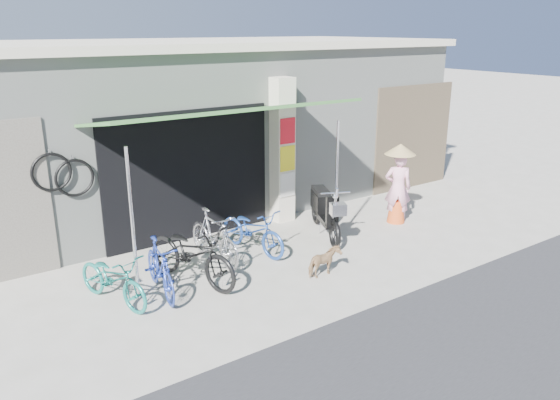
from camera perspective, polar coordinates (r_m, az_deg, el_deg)
ground at (r=9.46m, az=4.50°, el=-7.08°), size 80.00×80.00×0.00m
bicycle_shop at (r=13.10m, az=-9.69°, el=8.10°), size 12.30×5.30×3.66m
shop_pillar at (r=11.33m, az=0.16°, el=5.15°), size 0.42×0.44×3.00m
awning at (r=9.54m, az=-5.70°, el=8.90°), size 4.60×1.88×2.72m
neighbour_right at (r=14.21m, az=13.73°, el=6.40°), size 2.60×0.06×2.60m
bike_teal at (r=8.51m, az=-17.06°, el=-7.84°), size 0.97×1.62×0.80m
bike_blue at (r=8.58m, az=-12.43°, el=-6.96°), size 0.60×1.49×0.87m
bike_black at (r=8.86m, az=-9.18°, el=-5.51°), size 1.19×2.01×1.00m
bike_silver at (r=9.57m, az=-6.92°, el=-3.82°), size 0.51×1.58×0.94m
bike_navy at (r=9.95m, az=-2.88°, el=-3.16°), size 0.86×1.67×0.84m
street_dog at (r=9.07m, az=4.66°, el=-6.49°), size 0.61×0.32×0.50m
moped at (r=10.77m, az=4.69°, el=-1.12°), size 0.96×1.82×1.09m
nun at (r=11.59m, az=12.24°, el=1.67°), size 0.65×0.64×1.69m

